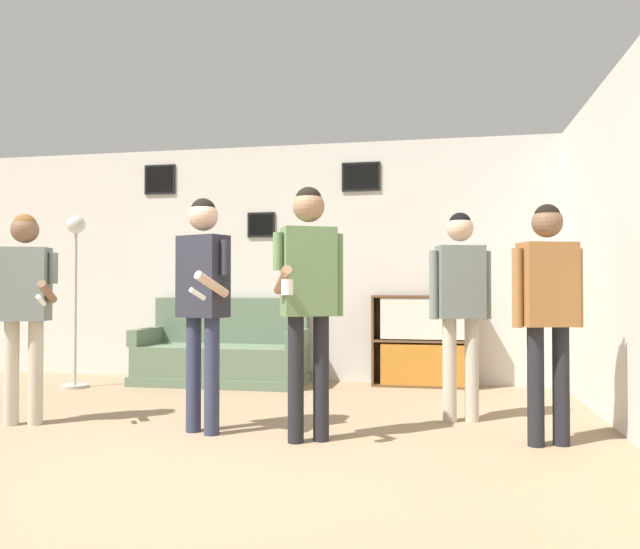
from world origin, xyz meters
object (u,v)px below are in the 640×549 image
(person_player_foreground_center, at_px, (203,288))
(person_watcher_holding_cup, at_px, (309,283))
(floor_lamp, at_px, (76,270))
(bookshelf, at_px, (424,341))
(drinking_cup, at_px, (437,290))
(person_spectator_near_bookshelf, at_px, (460,293))
(couch, at_px, (223,356))
(person_player_foreground_left, at_px, (24,295))
(person_spectator_far_right, at_px, (548,298))

(person_player_foreground_center, distance_m, person_watcher_holding_cup, 0.82)
(person_player_foreground_center, xyz_separation_m, person_watcher_holding_cup, (0.81, -0.10, 0.03))
(floor_lamp, bearing_deg, bookshelf, 12.16)
(drinking_cup, bearing_deg, person_spectator_near_bookshelf, -83.65)
(couch, distance_m, person_player_foreground_left, 2.52)
(person_player_foreground_center, xyz_separation_m, person_spectator_near_bookshelf, (1.86, 0.76, -0.04))
(person_player_foreground_left, xyz_separation_m, drinking_cup, (3.13, 2.48, 0.03))
(couch, distance_m, bookshelf, 2.21)
(bookshelf, distance_m, person_player_foreground_center, 2.96)
(person_player_foreground_center, bearing_deg, person_spectator_near_bookshelf, 22.31)
(floor_lamp, height_order, drinking_cup, floor_lamp)
(couch, distance_m, person_spectator_near_bookshelf, 3.03)
(floor_lamp, xyz_separation_m, person_spectator_near_bookshelf, (3.95, -0.93, -0.23))
(drinking_cup, bearing_deg, couch, -175.30)
(person_watcher_holding_cup, height_order, person_spectator_far_right, person_watcher_holding_cup)
(couch, relative_size, person_spectator_far_right, 1.15)
(person_spectator_near_bookshelf, bearing_deg, drinking_cup, 96.35)
(person_player_foreground_center, height_order, person_watcher_holding_cup, person_watcher_holding_cup)
(person_player_foreground_center, bearing_deg, person_spectator_far_right, 2.47)
(person_watcher_holding_cup, distance_m, person_spectator_near_bookshelf, 1.36)
(person_spectator_far_right, height_order, drinking_cup, person_spectator_far_right)
(couch, distance_m, person_watcher_holding_cup, 2.91)
(couch, relative_size, floor_lamp, 1.02)
(couch, distance_m, person_spectator_far_right, 3.83)
(person_spectator_far_right, bearing_deg, person_player_foreground_center, -177.53)
(person_watcher_holding_cup, height_order, drinking_cup, person_watcher_holding_cup)
(person_watcher_holding_cup, bearing_deg, floor_lamp, 148.41)
(person_watcher_holding_cup, relative_size, person_spectator_near_bookshelf, 1.06)
(person_player_foreground_left, distance_m, person_spectator_far_right, 3.87)
(floor_lamp, height_order, person_watcher_holding_cup, floor_lamp)
(person_spectator_far_right, distance_m, drinking_cup, 2.48)
(person_spectator_near_bookshelf, xyz_separation_m, person_spectator_far_right, (0.55, -0.66, -0.02))
(person_player_foreground_center, xyz_separation_m, person_spectator_far_right, (2.41, 0.10, -0.07))
(bookshelf, xyz_separation_m, person_spectator_near_bookshelf, (0.33, -1.71, 0.53))
(person_player_foreground_left, bearing_deg, floor_lamp, 110.58)
(person_player_foreground_center, bearing_deg, drinking_cup, 55.95)
(couch, xyz_separation_m, person_player_foreground_left, (-0.80, -2.28, 0.69))
(floor_lamp, distance_m, person_watcher_holding_cup, 3.42)
(person_player_foreground_left, relative_size, person_player_foreground_center, 0.95)
(person_spectator_far_right, bearing_deg, drinking_cup, 107.44)
(couch, height_order, person_watcher_holding_cup, person_watcher_holding_cup)
(couch, bearing_deg, person_player_foreground_left, -109.22)
(person_player_foreground_left, height_order, person_spectator_far_right, person_player_foreground_left)
(person_spectator_far_right, xyz_separation_m, drinking_cup, (-0.74, 2.37, 0.04))
(drinking_cup, bearing_deg, person_watcher_holding_cup, -108.47)
(floor_lamp, xyz_separation_m, person_watcher_holding_cup, (2.91, -1.79, -0.15))
(bookshelf, distance_m, person_player_foreground_left, 3.91)
(floor_lamp, bearing_deg, person_player_foreground_left, -69.42)
(person_spectator_near_bookshelf, bearing_deg, floor_lamp, 166.82)
(person_spectator_near_bookshelf, bearing_deg, person_player_foreground_left, -166.98)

